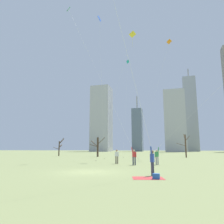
{
  "coord_description": "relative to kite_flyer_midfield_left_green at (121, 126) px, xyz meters",
  "views": [
    {
      "loc": [
        6.09,
        -15.37,
        1.7
      ],
      "look_at": [
        0.0,
        6.0,
        5.54
      ],
      "focal_mm": 34.24,
      "sensor_mm": 36.0,
      "label": 1
    }
  ],
  "objects": [
    {
      "name": "bare_tree_left_of_center",
      "position": [
        7.89,
        22.52,
        -1.76
      ],
      "size": [
        2.75,
        1.64,
        4.88
      ],
      "color": "#4C3828",
      "rests_on": "ground"
    },
    {
      "name": "picnic_spot",
      "position": [
        4.32,
        -10.17,
        -4.1
      ],
      "size": [
        2.08,
        1.78,
        0.31
      ],
      "color": "#CC3838",
      "rests_on": "ground"
    },
    {
      "name": "bare_tree_right_of_center",
      "position": [
        -10.42,
        21.43,
        -1.99
      ],
      "size": [
        3.39,
        0.84,
        4.18
      ],
      "color": "#423326",
      "rests_on": "ground"
    },
    {
      "name": "bystander_watching_nearby",
      "position": [
        -0.77,
        1.15,
        -3.29
      ],
      "size": [
        0.5,
        0.27,
        1.62
      ],
      "color": "#726656",
      "rests_on": "ground"
    },
    {
      "name": "skyline_slender_spire",
      "position": [
        -16.43,
        114.48,
        9.71
      ],
      "size": [
        6.5,
        6.65,
        36.21
      ],
      "color": "slate",
      "rests_on": "ground"
    },
    {
      "name": "kite_flyer_midfield_right_pink",
      "position": [
        5.78,
        0.37,
        -1.24
      ],
      "size": [
        9.09,
        3.68,
        10.09
      ],
      "color": "gray",
      "rests_on": "ground"
    },
    {
      "name": "ground_plane",
      "position": [
        -0.52,
        -7.72,
        -4.2
      ],
      "size": [
        400.0,
        400.0,
        0.0
      ],
      "primitive_type": "plane",
      "color": "#848E56"
    },
    {
      "name": "distant_kite_drifting_left_orange",
      "position": [
        5.09,
        16.87,
        15.88
      ],
      "size": [
        6.85,
        2.14,
        22.8
      ],
      "color": "orange",
      "rests_on": "ground"
    },
    {
      "name": "kite_flyer_midfield_left_green",
      "position": [
        0.0,
        0.0,
        0.0
      ],
      "size": [
        9.8,
        1.64,
        21.35
      ],
      "color": "#33384C",
      "rests_on": "ground"
    },
    {
      "name": "skyline_mid_tower_left",
      "position": [
        7.05,
        103.69,
        13.49
      ],
      "size": [
        11.76,
        8.97,
        35.38
      ],
      "color": "#B2B2B7",
      "rests_on": "ground"
    },
    {
      "name": "kite_flyer_far_back_white",
      "position": [
        3.81,
        -9.59,
        -1.01
      ],
      "size": [
        2.51,
        4.68,
        12.33
      ],
      "color": "#33384C",
      "rests_on": "ground"
    },
    {
      "name": "distant_kite_drifting_right_teal",
      "position": [
        -3.85,
        22.96,
        15.55
      ],
      "size": [
        0.76,
        4.1,
        22.34
      ],
      "color": "teal",
      "rests_on": "ground"
    },
    {
      "name": "distant_kite_high_overhead_blue",
      "position": [
        -5.23,
        7.4,
        16.89
      ],
      "size": [
        0.84,
        5.59,
        23.39
      ],
      "color": "blue",
      "rests_on": "ground"
    },
    {
      "name": "skyline_short_annex",
      "position": [
        -38.37,
        106.35,
        16.71
      ],
      "size": [
        12.0,
        11.36,
        41.81
      ],
      "color": "#B2B2B7",
      "rests_on": "ground"
    },
    {
      "name": "skyline_wide_slab",
      "position": [
        17.44,
        124.05,
        20.58
      ],
      "size": [
        8.16,
        5.49,
        55.42
      ],
      "color": "#9EA3AD",
      "rests_on": "ground"
    },
    {
      "name": "bare_tree_far_right_edge",
      "position": [
        -20.66,
        23.15,
        -2.11
      ],
      "size": [
        1.61,
        2.5,
        4.35
      ],
      "color": "#423326",
      "rests_on": "ground"
    },
    {
      "name": "distant_kite_low_near_trees_yellow",
      "position": [
        -0.47,
        9.11,
        14.81
      ],
      "size": [
        5.67,
        3.46,
        21.09
      ],
      "color": "yellow",
      "rests_on": "ground"
    }
  ]
}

